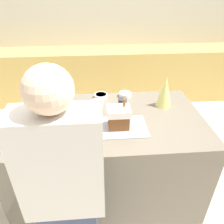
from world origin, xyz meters
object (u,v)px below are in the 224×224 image
(candy_bowl_front_corner, at_px, (101,96))
(cookbook, at_px, (29,117))
(mug, at_px, (122,103))
(candy_bowl_near_tray_left, at_px, (34,101))
(candy_bowl_behind_tray, at_px, (97,103))
(baking_tray, at_px, (118,127))
(candy_bowl_far_right, at_px, (125,94))
(gingerbread_house, at_px, (119,117))
(candy_bowl_beside_tree, at_px, (80,107))
(decorative_tree, at_px, (165,92))
(person, at_px, (67,198))

(candy_bowl_front_corner, bearing_deg, cookbook, -153.03)
(mug, bearing_deg, candy_bowl_near_tray_left, 171.58)
(candy_bowl_near_tray_left, xyz_separation_m, cookbook, (0.00, -0.26, -0.01))
(cookbook, bearing_deg, candy_bowl_behind_tray, 15.11)
(baking_tray, bearing_deg, candy_bowl_front_corner, 102.86)
(candy_bowl_far_right, xyz_separation_m, cookbook, (-0.89, -0.33, -0.02))
(gingerbread_house, bearing_deg, candy_bowl_front_corner, 102.91)
(baking_tray, distance_m, candy_bowl_beside_tree, 0.45)
(mug, bearing_deg, cookbook, -171.14)
(decorative_tree, xyz_separation_m, candy_bowl_near_tray_left, (-1.24, 0.14, -0.13))
(candy_bowl_near_tray_left, bearing_deg, gingerbread_house, -31.13)
(mug, relative_size, person, 0.05)
(decorative_tree, height_order, candy_bowl_far_right, decorative_tree)
(gingerbread_house, distance_m, person, 0.73)
(candy_bowl_front_corner, height_order, person, person)
(decorative_tree, distance_m, cookbook, 1.24)
(baking_tray, bearing_deg, candy_bowl_beside_tree, 135.85)
(person, bearing_deg, candy_bowl_near_tray_left, 110.60)
(cookbook, bearing_deg, mug, 8.86)
(mug, bearing_deg, candy_bowl_front_corner, 134.96)
(candy_bowl_front_corner, bearing_deg, gingerbread_house, -77.09)
(gingerbread_house, relative_size, person, 0.15)
(decorative_tree, relative_size, candy_bowl_front_corner, 2.17)
(baking_tray, xyz_separation_m, gingerbread_house, (0.00, 0.00, 0.10))
(candy_bowl_behind_tray, xyz_separation_m, candy_bowl_front_corner, (0.04, 0.17, -0.01))
(candy_bowl_beside_tree, xyz_separation_m, mug, (0.40, 0.03, 0.01))
(baking_tray, relative_size, candy_bowl_behind_tray, 3.94)
(gingerbread_house, distance_m, candy_bowl_front_corner, 0.56)
(candy_bowl_far_right, xyz_separation_m, candy_bowl_beside_tree, (-0.45, -0.22, 0.00))
(candy_bowl_front_corner, xyz_separation_m, cookbook, (-0.64, -0.33, -0.01))
(gingerbread_house, bearing_deg, mug, 77.91)
(baking_tray, height_order, candy_bowl_front_corner, candy_bowl_front_corner)
(candy_bowl_behind_tray, bearing_deg, cookbook, -164.89)
(candy_bowl_near_tray_left, distance_m, mug, 0.85)
(candy_bowl_front_corner, bearing_deg, candy_bowl_behind_tray, -104.62)
(decorative_tree, bearing_deg, mug, 178.20)
(candy_bowl_far_right, height_order, candy_bowl_beside_tree, candy_bowl_beside_tree)
(candy_bowl_near_tray_left, xyz_separation_m, candy_bowl_far_right, (0.90, 0.07, 0.00))
(candy_bowl_front_corner, relative_size, person, 0.08)
(candy_bowl_far_right, bearing_deg, candy_bowl_behind_tray, -150.17)
(candy_bowl_front_corner, bearing_deg, person, -101.79)
(gingerbread_house, height_order, candy_bowl_far_right, gingerbread_house)
(cookbook, bearing_deg, person, -64.07)
(cookbook, height_order, mug, mug)
(candy_bowl_beside_tree, bearing_deg, candy_bowl_behind_tray, 19.62)
(baking_tray, xyz_separation_m, candy_bowl_behind_tray, (-0.17, 0.37, 0.03))
(decorative_tree, distance_m, candy_bowl_beside_tree, 0.80)
(baking_tray, distance_m, person, 0.72)
(baking_tray, relative_size, candy_bowl_beside_tree, 4.43)
(baking_tray, height_order, candy_bowl_behind_tray, candy_bowl_behind_tray)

